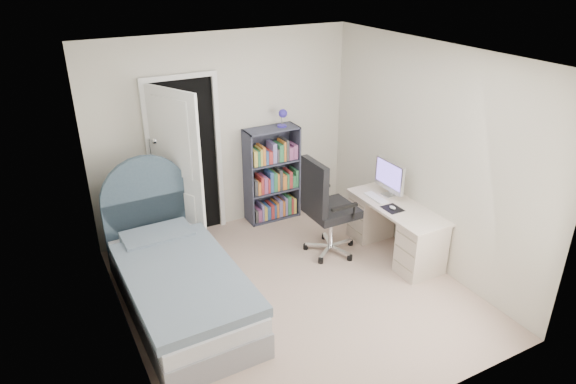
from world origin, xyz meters
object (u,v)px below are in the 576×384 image
bed (178,281)px  bookcase (273,177)px  nightstand (135,225)px  office_chair (325,204)px  desk (395,227)px  floor_lamp (158,202)px

bed → bookcase: size_ratio=1.44×
bed → bookcase: bookcase is taller
nightstand → bookcase: size_ratio=0.37×
nightstand → bookcase: bearing=1.0°
bed → nightstand: 1.28m
nightstand → office_chair: office_chair is taller
bookcase → desk: 1.76m
bed → bookcase: (1.74, 1.31, 0.29)m
nightstand → bookcase: (1.86, 0.03, 0.22)m
office_chair → nightstand: bearing=150.8°
desk → office_chair: (-0.75, 0.39, 0.32)m
bed → floor_lamp: size_ratio=1.57×
bed → bookcase: bearing=37.0°
office_chair → desk: bearing=-27.2°
desk → office_chair: size_ratio=1.08×
nightstand → bookcase: bookcase is taller
nightstand → bed: bearing=-84.2°
nightstand → bookcase: 1.88m
bed → nightstand: (-0.13, 1.27, 0.07)m
bed → office_chair: bed is taller
nightstand → desk: (2.72, -1.49, -0.01)m
nightstand → desk: size_ratio=0.42×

